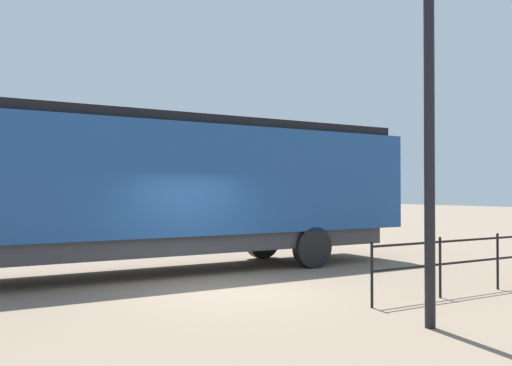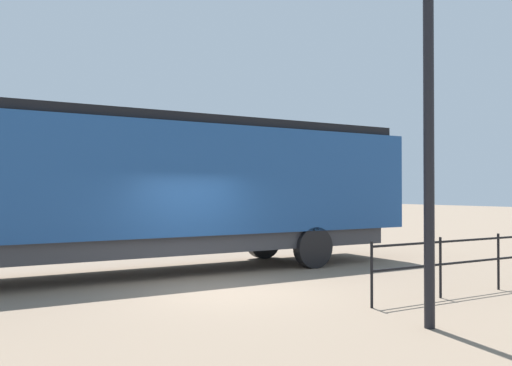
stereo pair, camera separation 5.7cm
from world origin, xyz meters
name	(u,v)px [view 1 (the left image)]	position (x,y,z in m)	size (l,w,h in m)	color
ground_plane	(223,291)	(0.00, 0.00, 0.00)	(120.00, 120.00, 0.00)	#84705B
locomotive	(108,184)	(-3.05, -1.49, 2.22)	(2.82, 17.50, 3.91)	navy
lamp_post	(429,2)	(4.37, 1.19, 4.92)	(0.54, 0.54, 6.95)	black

